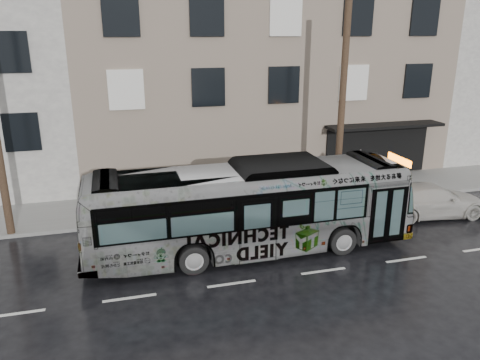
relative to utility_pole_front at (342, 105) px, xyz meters
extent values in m
plane|color=black|center=(-6.50, -3.30, -4.65)|extent=(120.00, 120.00, 0.00)
cube|color=gray|center=(-6.50, 1.60, -4.58)|extent=(90.00, 3.60, 0.15)
cube|color=gray|center=(-1.50, 9.40, 0.85)|extent=(20.00, 12.00, 11.00)
cylinder|color=#483524|center=(0.00, 0.00, 0.00)|extent=(0.30, 0.30, 9.00)
cylinder|color=slate|center=(1.10, 0.00, -3.30)|extent=(0.06, 0.06, 2.40)
imported|color=#B2B2B2|center=(-5.26, -3.59, -2.99)|extent=(11.90, 2.83, 3.31)
imported|color=#BBB8B2|center=(3.29, -2.37, -3.94)|extent=(5.09, 2.48, 1.43)
camera|label=1|loc=(-9.71, -18.68, 3.09)|focal=35.00mm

